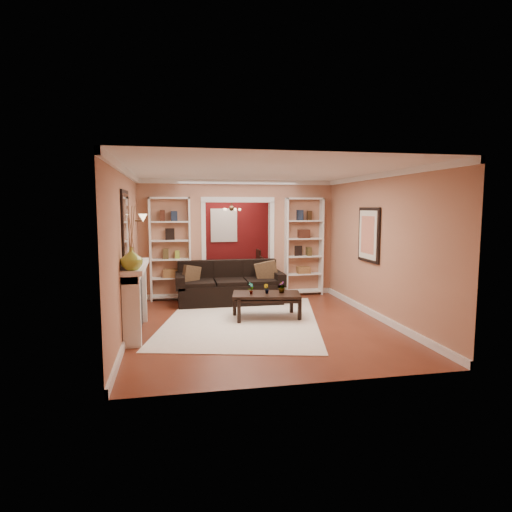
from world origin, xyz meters
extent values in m
plane|color=brown|center=(0.00, 0.00, 0.00)|extent=(8.00, 8.00, 0.00)
plane|color=white|center=(0.00, 0.00, 2.70)|extent=(8.00, 8.00, 0.00)
plane|color=tan|center=(0.00, 4.00, 1.35)|extent=(8.00, 0.00, 8.00)
plane|color=tan|center=(0.00, -4.00, 1.35)|extent=(8.00, 0.00, 8.00)
plane|color=tan|center=(-2.25, 0.00, 1.35)|extent=(0.00, 8.00, 8.00)
plane|color=tan|center=(2.25, 0.00, 1.35)|extent=(0.00, 8.00, 8.00)
cube|color=tan|center=(0.00, 1.20, 1.35)|extent=(4.50, 0.15, 2.70)
cube|color=maroon|center=(0.00, 3.97, 1.32)|extent=(4.44, 0.04, 2.64)
cube|color=#8CA5CC|center=(0.00, 3.93, 1.55)|extent=(0.78, 0.03, 0.98)
cube|color=white|center=(-0.26, -0.99, 0.01)|extent=(3.55, 4.36, 0.01)
cube|color=black|center=(-0.30, 0.45, 0.45)|extent=(2.31, 1.00, 0.90)
cube|color=brown|center=(-1.12, 0.43, 0.63)|extent=(0.39, 0.29, 0.38)
cube|color=brown|center=(0.52, 0.43, 0.68)|extent=(0.48, 0.21, 0.47)
cube|color=black|center=(0.21, -0.96, 0.24)|extent=(1.36, 0.90, 0.47)
imported|color=#336626|center=(-0.08, -0.96, 0.58)|extent=(0.14, 0.13, 0.22)
imported|color=#336626|center=(0.21, -0.96, 0.56)|extent=(0.12, 0.12, 0.18)
imported|color=#336626|center=(0.50, -0.96, 0.58)|extent=(0.12, 0.12, 0.21)
cube|color=white|center=(-1.55, 1.03, 1.15)|extent=(0.90, 0.30, 2.30)
cube|color=white|center=(1.55, 1.03, 1.15)|extent=(0.90, 0.30, 2.30)
cube|color=white|center=(-2.09, -1.50, 0.58)|extent=(0.32, 1.70, 1.16)
imported|color=#8AA434|center=(-2.09, -2.20, 1.33)|extent=(0.42, 0.42, 0.34)
cube|color=silver|center=(-2.23, -1.50, 1.80)|extent=(0.03, 0.95, 1.10)
cube|color=#FFE0A5|center=(-2.15, 0.55, 1.83)|extent=(0.18, 0.18, 0.22)
cube|color=black|center=(2.21, -1.00, 1.55)|extent=(0.04, 0.85, 1.05)
imported|color=black|center=(0.08, 2.85, 0.28)|extent=(1.59, 0.89, 0.56)
cube|color=black|center=(-0.47, 2.55, 0.43)|extent=(0.57, 0.57, 0.87)
cube|color=black|center=(0.63, 2.55, 0.39)|extent=(0.47, 0.47, 0.78)
cube|color=black|center=(-0.47, 3.15, 0.40)|extent=(0.51, 0.51, 0.80)
cube|color=black|center=(0.63, 3.15, 0.46)|extent=(0.58, 0.58, 0.92)
cube|color=#40301D|center=(0.00, 2.70, 2.02)|extent=(0.50, 0.50, 0.30)
camera|label=1|loc=(-1.49, -8.64, 2.07)|focal=30.00mm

